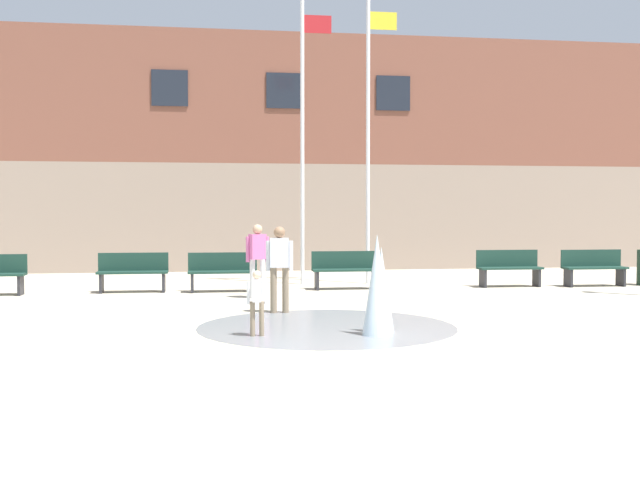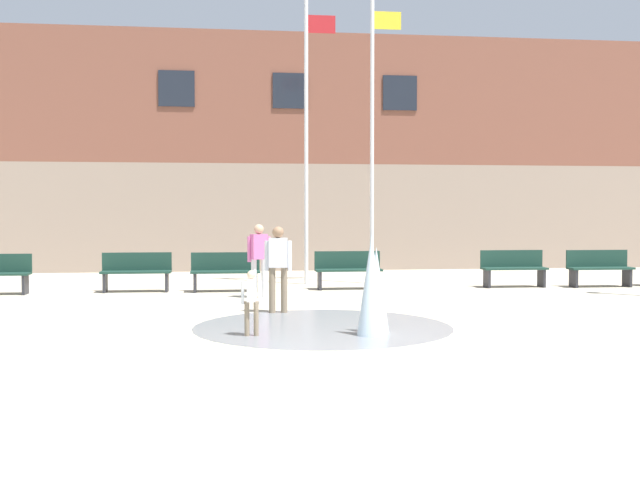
# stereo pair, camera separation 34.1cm
# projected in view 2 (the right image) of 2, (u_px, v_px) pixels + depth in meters

# --- Properties ---
(ground_plane) EXTENTS (100.00, 100.00, 0.00)m
(ground_plane) POSITION_uv_depth(u_px,v_px,m) (400.00, 375.00, 8.52)
(ground_plane) COLOR #BCB299
(library_building) EXTENTS (36.00, 6.05, 7.50)m
(library_building) POSITION_uv_depth(u_px,v_px,m) (283.00, 158.00, 26.42)
(library_building) COLOR gray
(library_building) RESTS_ON ground
(splash_fountain) EXTENTS (4.18, 4.18, 1.53)m
(splash_fountain) POSITION_uv_depth(u_px,v_px,m) (362.00, 296.00, 11.48)
(splash_fountain) COLOR gray
(splash_fountain) RESTS_ON ground
(park_bench_left_of_flagpoles) EXTENTS (1.60, 0.44, 0.91)m
(park_bench_left_of_flagpoles) POSITION_uv_depth(u_px,v_px,m) (136.00, 271.00, 17.38)
(park_bench_left_of_flagpoles) COLOR #28282D
(park_bench_left_of_flagpoles) RESTS_ON ground
(park_bench_under_left_flagpole) EXTENTS (1.60, 0.44, 0.91)m
(park_bench_under_left_flagpole) POSITION_uv_depth(u_px,v_px,m) (225.00, 271.00, 17.43)
(park_bench_under_left_flagpole) COLOR #28282D
(park_bench_under_left_flagpole) RESTS_ON ground
(park_bench_center) EXTENTS (1.60, 0.44, 0.91)m
(park_bench_center) POSITION_uv_depth(u_px,v_px,m) (348.00, 269.00, 17.96)
(park_bench_center) COLOR #28282D
(park_bench_center) RESTS_ON ground
(park_bench_under_right_flagpole) EXTENTS (1.60, 0.44, 0.91)m
(park_bench_under_right_flagpole) POSITION_uv_depth(u_px,v_px,m) (513.00, 268.00, 18.47)
(park_bench_under_right_flagpole) COLOR #28282D
(park_bench_under_right_flagpole) RESTS_ON ground
(park_bench_near_trashcan) EXTENTS (1.60, 0.44, 0.91)m
(park_bench_near_trashcan) POSITION_uv_depth(u_px,v_px,m) (599.00, 268.00, 18.53)
(park_bench_near_trashcan) COLOR #28282D
(park_bench_near_trashcan) RESTS_ON ground
(adult_near_bench) EXTENTS (0.50, 0.23, 1.59)m
(adult_near_bench) POSITION_uv_depth(u_px,v_px,m) (278.00, 262.00, 13.73)
(adult_near_bench) COLOR #89755B
(adult_near_bench) RESTS_ON ground
(child_with_pink_shirt) EXTENTS (0.31, 0.22, 0.99)m
(child_with_pink_shirt) POSITION_uv_depth(u_px,v_px,m) (251.00, 298.00, 11.17)
(child_with_pink_shirt) COLOR #89755B
(child_with_pink_shirt) RESTS_ON ground
(adult_in_red) EXTENTS (0.50, 0.31, 1.59)m
(adult_in_red) POSITION_uv_depth(u_px,v_px,m) (259.00, 255.00, 16.11)
(adult_in_red) COLOR silver
(adult_in_red) RESTS_ON ground
(flagpole_left) EXTENTS (0.80, 0.10, 7.26)m
(flagpole_left) POSITION_uv_depth(u_px,v_px,m) (307.00, 133.00, 19.06)
(flagpole_left) COLOR silver
(flagpole_left) RESTS_ON ground
(flagpole_right) EXTENTS (0.80, 0.10, 7.40)m
(flagpole_right) POSITION_uv_depth(u_px,v_px,m) (373.00, 131.00, 19.26)
(flagpole_right) COLOR silver
(flagpole_right) RESTS_ON ground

